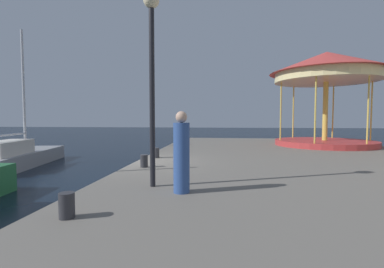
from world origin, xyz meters
TOP-DOWN VIEW (x-y plane):
  - ground_plane at (0.00, 0.00)m, footprint 120.00×120.00m
  - quay_dock at (6.07, 0.00)m, footprint 12.15×24.06m
  - sailboat_grey at (-6.69, 2.51)m, footprint 2.66×6.25m
  - carousel at (8.93, 6.71)m, footprint 6.23×6.23m
  - lamp_post_mid_promenade at (1.52, -3.61)m, footprint 0.36×0.36m
  - bollard_center at (0.51, 0.83)m, footprint 0.24×0.24m
  - bollard_south at (0.69, -5.70)m, footprint 0.24×0.24m
  - bollard_north at (0.62, -1.23)m, footprint 0.24×0.24m
  - person_near_carousel at (2.25, -4.04)m, footprint 0.34×0.34m

SIDE VIEW (x-z plane):
  - ground_plane at x=0.00m, z-range 0.00..0.00m
  - quay_dock at x=6.07m, z-range 0.00..0.80m
  - sailboat_grey at x=-6.69m, z-range -2.84..3.90m
  - bollard_center at x=0.51m, z-range 0.80..1.20m
  - bollard_south at x=0.69m, z-range 0.80..1.20m
  - bollard_north at x=0.62m, z-range 0.80..1.20m
  - person_near_carousel at x=2.25m, z-range 0.74..2.45m
  - lamp_post_mid_promenade at x=1.52m, z-range 1.59..5.94m
  - carousel at x=8.93m, z-range 2.09..7.39m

